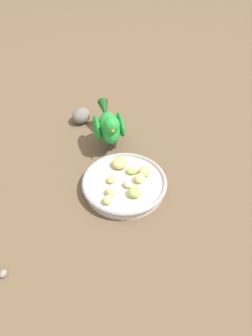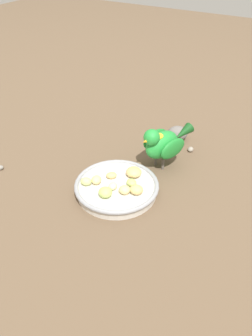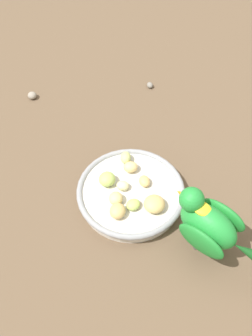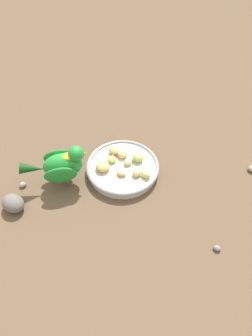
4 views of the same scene
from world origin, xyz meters
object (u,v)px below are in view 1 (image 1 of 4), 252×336
object	(u,v)px
pebble_1	(105,121)
apple_piece_0	(120,163)
apple_piece_8	(108,199)
apple_piece_3	(145,171)
apple_piece_7	(133,172)
parrot	(109,125)
pebble_2	(3,274)
rock_large	(81,116)
apple_piece_4	(111,191)
apple_piece_6	(135,192)
feeding_bowl	(125,184)
apple_piece_1	(140,178)
apple_piece_5	(127,184)
apple_piece_2	(111,179)

from	to	relation	value
pebble_1	apple_piece_0	bearing A→B (deg)	72.17
apple_piece_0	apple_piece_8	distance (m)	0.12
apple_piece_3	apple_piece_7	world-z (taller)	apple_piece_3
parrot	apple_piece_8	bearing A→B (deg)	-10.57
apple_piece_7	pebble_2	size ratio (longest dim) A/B	1.49
apple_piece_7	rock_large	bearing A→B (deg)	-88.78
apple_piece_4	pebble_2	size ratio (longest dim) A/B	1.57
apple_piece_6	parrot	xyz separation A→B (m)	(-0.04, -0.21, 0.04)
feeding_bowl	apple_piece_1	xyz separation A→B (m)	(-0.03, 0.02, 0.02)
parrot	pebble_1	size ratio (longest dim) A/B	9.45
apple_piece_3	feeding_bowl	bearing A→B (deg)	-2.58
apple_piece_5	rock_large	xyz separation A→B (m)	(-0.03, -0.32, -0.01)
apple_piece_8	apple_piece_4	bearing A→B (deg)	-134.76
apple_piece_1	pebble_2	world-z (taller)	apple_piece_1
pebble_1	apple_piece_4	bearing A→B (deg)	65.24
apple_piece_4	apple_piece_6	distance (m)	0.05
apple_piece_8	pebble_1	size ratio (longest dim) A/B	1.45
apple_piece_5	rock_large	bearing A→B (deg)	-94.79
apple_piece_3	apple_piece_6	xyz separation A→B (m)	(0.06, 0.05, 0.00)
apple_piece_0	pebble_2	distance (m)	0.36
apple_piece_2	rock_large	xyz separation A→B (m)	(-0.05, -0.29, -0.01)
apple_piece_7	rock_large	distance (m)	0.29
apple_piece_2	pebble_1	world-z (taller)	apple_piece_2
apple_piece_0	apple_piece_2	xyz separation A→B (m)	(0.04, 0.03, -0.00)
apple_piece_0	apple_piece_6	distance (m)	0.10
apple_piece_5	pebble_1	xyz separation A→B (m)	(-0.09, -0.28, -0.02)
apple_piece_1	apple_piece_8	distance (m)	0.10
apple_piece_4	pebble_1	xyz separation A→B (m)	(-0.13, -0.28, -0.03)
apple_piece_0	apple_piece_6	world-z (taller)	apple_piece_6
parrot	pebble_2	distance (m)	0.44
apple_piece_3	pebble_2	xyz separation A→B (m)	(0.38, 0.08, -0.03)
apple_piece_0	apple_piece_3	xyz separation A→B (m)	(-0.04, 0.06, -0.00)
apple_piece_3	apple_piece_8	xyz separation A→B (m)	(0.12, 0.03, -0.00)
feeding_bowl	apple_piece_2	bearing A→B (deg)	-35.89
pebble_2	apple_piece_7	bearing A→B (deg)	-165.09
apple_piece_7	parrot	bearing A→B (deg)	-94.99
apple_piece_4	apple_piece_8	size ratio (longest dim) A/B	1.02
feeding_bowl	apple_piece_0	bearing A→B (deg)	-107.71
apple_piece_0	apple_piece_2	distance (m)	0.06
apple_piece_4	apple_piece_8	bearing A→B (deg)	45.24
apple_piece_3	rock_large	distance (m)	0.31
apple_piece_6	apple_piece_8	xyz separation A→B (m)	(0.06, -0.01, -0.00)
apple_piece_2	apple_piece_6	distance (m)	0.07
apple_piece_1	apple_piece_7	xyz separation A→B (m)	(0.00, -0.03, -0.00)
rock_large	parrot	bearing A→B (deg)	97.31
parrot	pebble_2	size ratio (longest dim) A/B	10.04
rock_large	apple_piece_8	bearing A→B (deg)	75.44
feeding_bowl	apple_piece_0	xyz separation A→B (m)	(-0.02, -0.05, 0.02)
apple_piece_7	apple_piece_8	distance (m)	0.11
apple_piece_1	rock_large	world-z (taller)	same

